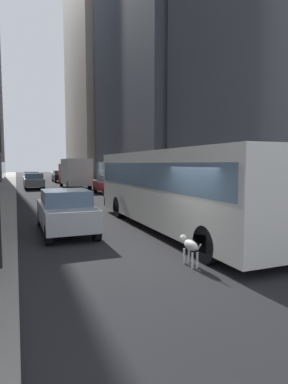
# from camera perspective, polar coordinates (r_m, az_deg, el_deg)

# --- Properties ---
(ground_plane) EXTENTS (120.00, 120.00, 0.00)m
(ground_plane) POSITION_cam_1_polar(r_m,az_deg,el_deg) (42.82, -15.74, 1.44)
(ground_plane) COLOR #232326
(sidewalk_left) EXTENTS (2.40, 110.00, 0.15)m
(sidewalk_left) POSITION_cam_1_polar(r_m,az_deg,el_deg) (42.60, -23.38, 1.29)
(sidewalk_left) COLOR #9E9991
(sidewalk_left) RESTS_ON ground
(sidewalk_right) EXTENTS (2.40, 110.00, 0.15)m
(sidewalk_right) POSITION_cam_1_polar(r_m,az_deg,el_deg) (43.78, -8.30, 1.75)
(sidewalk_right) COLOR #9E9991
(sidewalk_right) RESTS_ON ground
(building_right_mid) EXTENTS (9.77, 22.77, 31.82)m
(building_right_mid) POSITION_cam_1_polar(r_m,az_deg,el_deg) (43.24, 1.74, 23.02)
(building_right_mid) COLOR #4C515B
(building_right_mid) RESTS_ON ground
(building_right_far) EXTENTS (11.65, 22.77, 40.08)m
(building_right_far) POSITION_cam_1_polar(r_m,az_deg,el_deg) (66.45, -7.18, 20.27)
(building_right_far) COLOR #B2A893
(building_right_far) RESTS_ON ground
(transit_bus) EXTENTS (2.78, 11.53, 3.05)m
(transit_bus) POSITION_cam_1_polar(r_m,az_deg,el_deg) (12.51, 5.26, 1.34)
(transit_bus) COLOR silver
(transit_bus) RESTS_ON ground
(car_white_van) EXTENTS (1.75, 4.04, 1.62)m
(car_white_van) POSITION_cam_1_polar(r_m,az_deg,el_deg) (40.58, -19.40, 2.31)
(car_white_van) COLOR silver
(car_white_van) RESTS_ON ground
(car_red_coupe) EXTENTS (1.84, 4.03, 1.62)m
(car_red_coupe) POSITION_cam_1_polar(r_m,az_deg,el_deg) (27.23, -6.23, 1.34)
(car_red_coupe) COLOR red
(car_red_coupe) RESTS_ON ground
(car_black_suv) EXTENTS (1.81, 4.13, 1.62)m
(car_black_suv) POSITION_cam_1_polar(r_m,az_deg,el_deg) (46.10, -14.70, 2.73)
(car_black_suv) COLOR black
(car_black_suv) RESTS_ON ground
(car_grey_wagon) EXTENTS (1.88, 4.36, 1.62)m
(car_grey_wagon) POSITION_cam_1_polar(r_m,az_deg,el_deg) (34.64, -18.98, 1.90)
(car_grey_wagon) COLOR slate
(car_grey_wagon) RESTS_ON ground
(car_silver_sedan) EXTENTS (1.77, 4.31, 1.62)m
(car_silver_sedan) POSITION_cam_1_polar(r_m,az_deg,el_deg) (12.35, -13.77, -3.29)
(car_silver_sedan) COLOR #B7BABF
(car_silver_sedan) RESTS_ON ground
(box_truck) EXTENTS (2.30, 7.50, 3.05)m
(box_truck) POSITION_cam_1_polar(r_m,az_deg,el_deg) (34.20, -12.23, 3.43)
(box_truck) COLOR #A51919
(box_truck) RESTS_ON ground
(dalmatian_dog) EXTENTS (0.22, 0.96, 0.72)m
(dalmatian_dog) POSITION_cam_1_polar(r_m,az_deg,el_deg) (8.37, 8.08, -9.34)
(dalmatian_dog) COLOR white
(dalmatian_dog) RESTS_ON ground
(pedestrian_in_coat) EXTENTS (0.34, 0.34, 1.69)m
(pedestrian_in_coat) POSITION_cam_1_polar(r_m,az_deg,el_deg) (14.34, 20.91, -1.57)
(pedestrian_in_coat) COLOR #1E1E2D
(pedestrian_in_coat) RESTS_ON sidewalk_right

